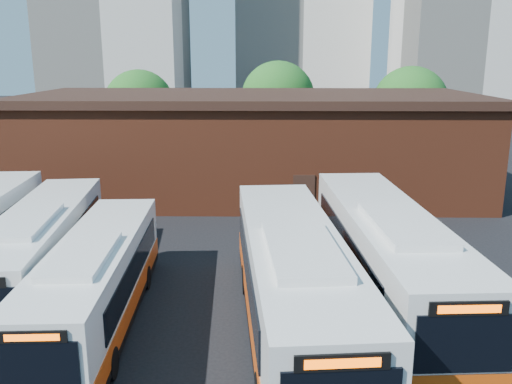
{
  "coord_description": "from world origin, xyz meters",
  "views": [
    {
      "loc": [
        0.84,
        -14.96,
        8.67
      ],
      "look_at": [
        0.49,
        6.67,
        3.26
      ],
      "focal_mm": 38.0,
      "sensor_mm": 36.0,
      "label": 1
    }
  ],
  "objects_px": {
    "bus_west": "(41,253)",
    "bus_east": "(386,262)",
    "transit_worker": "(373,372)",
    "bus_mideast": "(293,289)",
    "bus_midwest": "(97,287)"
  },
  "relations": [
    {
      "from": "bus_west",
      "to": "bus_east",
      "type": "height_order",
      "value": "bus_east"
    },
    {
      "from": "bus_west",
      "to": "transit_worker",
      "type": "height_order",
      "value": "bus_west"
    },
    {
      "from": "transit_worker",
      "to": "bus_east",
      "type": "bearing_deg",
      "value": 7.53
    },
    {
      "from": "bus_west",
      "to": "bus_mideast",
      "type": "height_order",
      "value": "bus_mideast"
    },
    {
      "from": "transit_worker",
      "to": "bus_mideast",
      "type": "bearing_deg",
      "value": 51.81
    },
    {
      "from": "transit_worker",
      "to": "bus_midwest",
      "type": "bearing_deg",
      "value": 86.5
    },
    {
      "from": "bus_midwest",
      "to": "bus_mideast",
      "type": "relative_size",
      "value": 0.84
    },
    {
      "from": "bus_east",
      "to": "bus_mideast",
      "type": "bearing_deg",
      "value": -148.91
    },
    {
      "from": "bus_midwest",
      "to": "bus_east",
      "type": "bearing_deg",
      "value": 6.28
    },
    {
      "from": "bus_midwest",
      "to": "bus_east",
      "type": "height_order",
      "value": "bus_east"
    },
    {
      "from": "bus_west",
      "to": "bus_mideast",
      "type": "relative_size",
      "value": 0.89
    },
    {
      "from": "bus_west",
      "to": "transit_worker",
      "type": "bearing_deg",
      "value": -37.77
    },
    {
      "from": "bus_midwest",
      "to": "bus_mideast",
      "type": "distance_m",
      "value": 6.4
    },
    {
      "from": "bus_mideast",
      "to": "bus_east",
      "type": "xyz_separation_m",
      "value": [
        3.36,
        2.3,
        0.01
      ]
    },
    {
      "from": "bus_east",
      "to": "bus_west",
      "type": "bearing_deg",
      "value": 171.17
    }
  ]
}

